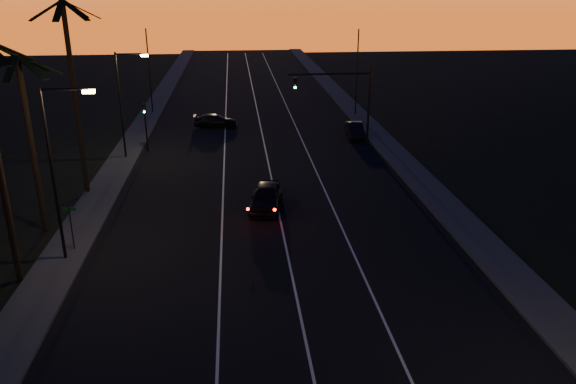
{
  "coord_description": "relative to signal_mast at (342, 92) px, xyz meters",
  "views": [
    {
      "loc": [
        -2.03,
        -6.97,
        13.52
      ],
      "look_at": [
        0.77,
        22.05,
        2.59
      ],
      "focal_mm": 35.0,
      "sensor_mm": 36.0,
      "label": 1
    }
  ],
  "objects": [
    {
      "name": "right_car",
      "position": [
        1.86,
        2.8,
        -4.1
      ],
      "size": [
        1.69,
        4.18,
        1.35
      ],
      "color": "black",
      "rests_on": "road"
    },
    {
      "name": "signal_post",
      "position": [
        -16.64,
        -0.01,
        -1.89
      ],
      "size": [
        0.28,
        0.37,
        4.2
      ],
      "color": "black",
      "rests_on": "ground"
    },
    {
      "name": "streetlight_left_far",
      "position": [
        -17.82,
        -1.99,
        0.28
      ],
      "size": [
        2.55,
        0.26,
        8.5
      ],
      "color": "black",
      "rests_on": "ground"
    },
    {
      "name": "streetlight_left_near",
      "position": [
        -17.84,
        -19.99,
        0.54
      ],
      "size": [
        2.55,
        0.26,
        9.0
      ],
      "color": "black",
      "rests_on": "ground"
    },
    {
      "name": "street_sign",
      "position": [
        -17.94,
        -18.99,
        -3.13
      ],
      "size": [
        0.7,
        0.06,
        2.6
      ],
      "color": "black",
      "rests_on": "ground"
    },
    {
      "name": "lane_stripe_mid",
      "position": [
        -6.64,
        -9.99,
        -4.76
      ],
      "size": [
        0.12,
        160.0,
        0.01
      ],
      "primitive_type": "cube",
      "color": "silver",
      "rests_on": "road"
    },
    {
      "name": "far_pole_left",
      "position": [
        -18.14,
        15.01,
        -0.28
      ],
      "size": [
        0.14,
        0.14,
        9.0
      ],
      "primitive_type": "cylinder",
      "color": "black",
      "rests_on": "ground"
    },
    {
      "name": "cross_car",
      "position": [
        -11.11,
        8.01,
        -4.15
      ],
      "size": [
        4.4,
        2.01,
        1.25
      ],
      "color": "black",
      "rests_on": "road"
    },
    {
      "name": "road",
      "position": [
        -7.14,
        -9.99,
        -4.78
      ],
      "size": [
        20.0,
        170.0,
        0.01
      ],
      "primitive_type": "cube",
      "color": "black",
      "rests_on": "ground"
    },
    {
      "name": "far_pole_right",
      "position": [
        3.86,
        12.01,
        -0.28
      ],
      "size": [
        0.14,
        0.14,
        9.0
      ],
      "primitive_type": "cylinder",
      "color": "black",
      "rests_on": "ground"
    },
    {
      "name": "sidewalk_right",
      "position": [
        4.06,
        -9.99,
        -4.7
      ],
      "size": [
        2.4,
        170.0,
        0.16
      ],
      "primitive_type": "cube",
      "color": "#31312F",
      "rests_on": "ground"
    },
    {
      "name": "lane_stripe_left",
      "position": [
        -10.14,
        -9.99,
        -4.76
      ],
      "size": [
        0.12,
        160.0,
        0.01
      ],
      "primitive_type": "cube",
      "color": "silver",
      "rests_on": "road"
    },
    {
      "name": "palm_mid",
      "position": [
        -20.34,
        -15.99,
        1.47
      ],
      "size": [
        4.25,
        4.16,
        10.03
      ],
      "color": "black",
      "rests_on": "ground"
    },
    {
      "name": "signal_mast",
      "position": [
        0.0,
        0.0,
        0.0
      ],
      "size": [
        7.1,
        0.41,
        7.0
      ],
      "color": "black",
      "rests_on": "ground"
    },
    {
      "name": "sidewalk_left",
      "position": [
        -18.34,
        -9.99,
        -4.7
      ],
      "size": [
        2.4,
        170.0,
        0.16
      ],
      "primitive_type": "cube",
      "color": "#31312F",
      "rests_on": "ground"
    },
    {
      "name": "lane_stripe_right",
      "position": [
        -3.14,
        -9.99,
        -4.76
      ],
      "size": [
        0.12,
        160.0,
        0.01
      ],
      "primitive_type": "cube",
      "color": "silver",
      "rests_on": "road"
    },
    {
      "name": "lead_car",
      "position": [
        -7.36,
        -13.88,
        -3.98
      ],
      "size": [
        2.61,
        5.37,
        1.57
      ],
      "color": "black",
      "rests_on": "road"
    },
    {
      "name": "palm_far",
      "position": [
        -19.34,
        -9.99,
        2.83
      ],
      "size": [
        4.25,
        4.16,
        12.53
      ],
      "color": "black",
      "rests_on": "ground"
    }
  ]
}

